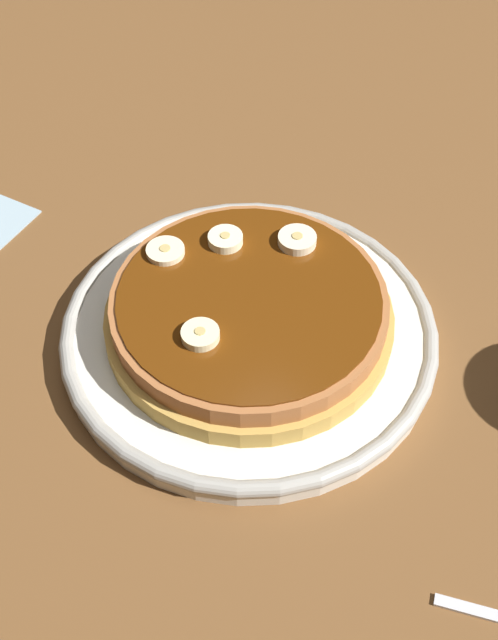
# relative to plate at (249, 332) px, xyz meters

# --- Properties ---
(ground_plane) EXTENTS (1.40, 1.40, 0.03)m
(ground_plane) POSITION_rel_plate_xyz_m (0.00, 0.00, -0.03)
(ground_plane) COLOR brown
(plate) EXTENTS (0.28, 0.28, 0.02)m
(plate) POSITION_rel_plate_xyz_m (0.00, 0.00, 0.00)
(plate) COLOR silver
(plate) RESTS_ON ground_plane
(pancake_stack) EXTENTS (0.21, 0.21, 0.03)m
(pancake_stack) POSITION_rel_plate_xyz_m (0.00, 0.00, 0.02)
(pancake_stack) COLOR #BC9242
(pancake_stack) RESTS_ON plate
(banana_slice_0) EXTENTS (0.03, 0.03, 0.01)m
(banana_slice_0) POSITION_rel_plate_xyz_m (-0.05, -0.01, 0.04)
(banana_slice_0) COLOR #F4E9B2
(banana_slice_0) RESTS_ON pancake_stack
(banana_slice_1) EXTENTS (0.03, 0.03, 0.01)m
(banana_slice_1) POSITION_rel_plate_xyz_m (-0.02, 0.07, 0.04)
(banana_slice_1) COLOR #FDE8B9
(banana_slice_1) RESTS_ON pancake_stack
(banana_slice_2) EXTENTS (0.03, 0.03, 0.01)m
(banana_slice_2) POSITION_rel_plate_xyz_m (0.02, 0.05, 0.04)
(banana_slice_2) COLOR #FCF2C0
(banana_slice_2) RESTS_ON pancake_stack
(banana_slice_3) EXTENTS (0.03, 0.03, 0.01)m
(banana_slice_3) POSITION_rel_plate_xyz_m (0.06, 0.02, 0.04)
(banana_slice_3) COLOR #F5E5BE
(banana_slice_3) RESTS_ON pancake_stack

